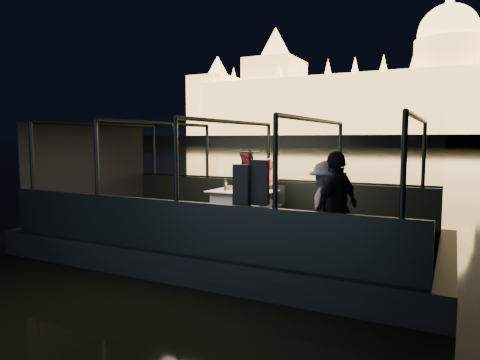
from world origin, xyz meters
The scene contains 29 objects.
river_water centered at (0.00, 80.00, 0.00)m, with size 500.00×500.00×0.00m, color black.
boat_hull centered at (0.00, 0.00, 0.00)m, with size 8.60×4.40×1.00m, color black.
boat_deck centered at (0.00, 0.00, 0.48)m, with size 8.00×4.00×0.04m, color black.
gunwale_port centered at (0.00, 2.00, 0.95)m, with size 8.00×0.08×0.90m, color black.
gunwale_starboard centered at (0.00, -2.00, 0.95)m, with size 8.00×0.08×0.90m, color black.
cabin_glass_port centered at (0.00, 2.00, 2.10)m, with size 8.00×0.02×1.40m, color #99B2B2, non-canonical shape.
cabin_glass_starboard centered at (0.00, -2.00, 2.10)m, with size 8.00×0.02×1.40m, color #99B2B2, non-canonical shape.
cabin_roof_glass centered at (0.00, 0.00, 2.80)m, with size 8.00×4.00×0.02m, color #99B2B2, non-canonical shape.
end_wall_fore centered at (-4.00, 0.00, 1.65)m, with size 0.02×4.00×2.30m, color black, non-canonical shape.
end_wall_aft centered at (4.00, 0.00, 1.65)m, with size 0.02×4.00×2.30m, color black, non-canonical shape.
canopy_ribs centered at (0.00, 0.00, 1.65)m, with size 8.00×4.00×2.30m, color black, non-canonical shape.
embankment centered at (0.00, 210.00, 1.00)m, with size 400.00×140.00×6.00m, color #423D33.
parliament_building centered at (0.00, 175.00, 29.00)m, with size 220.00×32.00×60.00m, color #F2D18C, non-canonical shape.
dining_table_central centered at (-0.14, 0.80, 0.89)m, with size 1.45×1.05×0.77m, color white.
chair_port_left centered at (-0.46, 1.31, 0.95)m, with size 0.42×0.42×0.90m, color black.
chair_port_right centered at (0.45, 1.25, 0.95)m, with size 0.40×0.40×0.85m, color black.
coat_stand centered at (1.21, -1.64, 1.40)m, with size 0.49×0.40×1.78m, color black, non-canonical shape.
person_woman_coral centered at (0.24, 1.52, 1.25)m, with size 0.54×0.36×1.50m, color #EF6156.
person_man_maroon centered at (-0.39, 1.62, 1.25)m, with size 0.80×0.62×1.66m, color #3B1014.
passenger_stripe centered at (2.40, -1.28, 1.35)m, with size 1.04×0.59×1.61m, color silver.
passenger_dark centered at (2.59, -1.42, 1.35)m, with size 1.04×0.44×1.76m, color black.
wine_bottle centered at (-0.51, 0.65, 1.42)m, with size 0.06×0.06×0.29m, color #13351C.
bread_basket centered at (-0.52, 0.90, 1.31)m, with size 0.22×0.22×0.09m, color olive.
amber_candle centered at (0.06, 0.81, 1.31)m, with size 0.06×0.06×0.08m, color #FF913F.
plate_near centered at (0.29, 0.68, 1.27)m, with size 0.22×0.22×0.01m, color silver.
plate_far centered at (-0.34, 0.98, 1.27)m, with size 0.24×0.24×0.01m, color white.
wine_glass_white centered at (-0.45, 0.60, 1.36)m, with size 0.07×0.07×0.20m, color white, non-canonical shape.
wine_glass_red centered at (0.28, 1.06, 1.36)m, with size 0.06×0.06×0.18m, color silver, non-canonical shape.
wine_glass_empty centered at (-0.02, 0.59, 1.36)m, with size 0.06×0.06×0.18m, color silver, non-canonical shape.
Camera 1 is at (4.19, -7.93, 2.44)m, focal length 32.00 mm.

